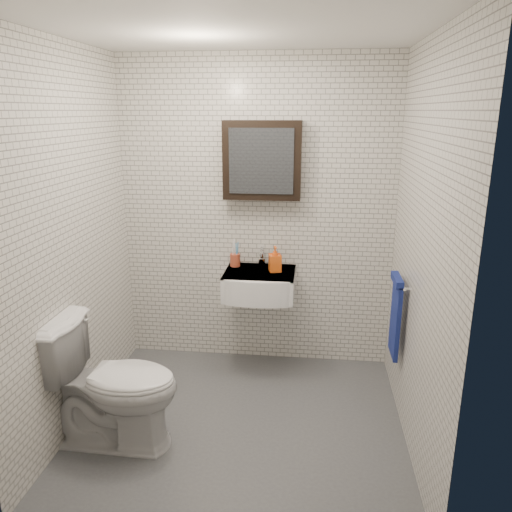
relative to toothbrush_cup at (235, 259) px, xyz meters
name	(u,v)px	position (x,y,z in m)	size (l,w,h in m)	color
ground	(240,423)	(0.16, -0.90, -0.90)	(2.20, 2.00, 0.01)	#4B4E52
room_shell	(238,214)	(0.16, -0.90, 0.56)	(2.22, 2.02, 2.51)	silver
washbasin	(259,285)	(0.21, -0.16, -0.15)	(0.55, 0.50, 0.20)	white
faucet	(262,258)	(0.21, 0.03, 0.01)	(0.06, 0.20, 0.15)	silver
mirror_cabinet	(262,160)	(0.21, 0.03, 0.79)	(0.60, 0.15, 0.60)	black
towel_rail	(396,313)	(1.21, -0.55, -0.18)	(0.09, 0.30, 0.58)	silver
toothbrush_cup	(235,259)	(0.00, 0.00, 0.00)	(0.09, 0.09, 0.22)	#9F3F27
soap_bottle	(275,259)	(0.33, -0.10, 0.04)	(0.09, 0.09, 0.20)	#E55A18
toilet	(112,383)	(-0.61, -1.17, -0.48)	(0.48, 0.84, 0.85)	white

